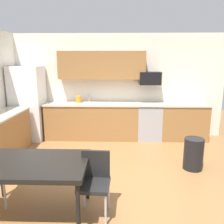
{
  "coord_description": "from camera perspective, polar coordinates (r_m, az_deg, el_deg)",
  "views": [
    {
      "loc": [
        0.13,
        -3.52,
        2.01
      ],
      "look_at": [
        0.0,
        1.0,
        1.0
      ],
      "focal_mm": 36.93,
      "sensor_mm": 36.0,
      "label": 1
    }
  ],
  "objects": [
    {
      "name": "trash_bin",
      "position": [
        4.66,
        19.51,
        -9.72
      ],
      "size": [
        0.36,
        0.36,
        0.6
      ],
      "primitive_type": "cylinder",
      "color": "black",
      "rests_on": "ground"
    },
    {
      "name": "dining_table",
      "position": [
        3.19,
        -19.02,
        -12.64
      ],
      "size": [
        1.4,
        0.9,
        0.75
      ],
      "color": "black",
      "rests_on": "ground"
    },
    {
      "name": "ground_plane",
      "position": [
        4.06,
        -0.41,
        -17.11
      ],
      "size": [
        12.0,
        12.0,
        0.0
      ],
      "primitive_type": "plane",
      "color": "olive"
    },
    {
      "name": "wall_back",
      "position": [
        6.21,
        0.42,
        6.48
      ],
      "size": [
        5.8,
        0.1,
        2.7
      ],
      "primitive_type": "cube",
      "color": "silver",
      "rests_on": "ground"
    },
    {
      "name": "chair_near_table",
      "position": [
        3.14,
        -4.32,
        -16.08
      ],
      "size": [
        0.42,
        0.42,
        0.85
      ],
      "color": "black",
      "rests_on": "ground"
    },
    {
      "name": "cabinet_run_back",
      "position": [
        6.07,
        -4.97,
        -2.36
      ],
      "size": [
        2.38,
        0.6,
        0.9
      ],
      "primitive_type": "cube",
      "color": "olive",
      "rests_on": "ground"
    },
    {
      "name": "kettle",
      "position": [
        6.05,
        -8.26,
        3.03
      ],
      "size": [
        0.14,
        0.14,
        0.2
      ],
      "primitive_type": "cylinder",
      "color": "orange",
      "rests_on": "countertop_back"
    },
    {
      "name": "sink_faucet",
      "position": [
        6.13,
        -5.71,
        3.42
      ],
      "size": [
        0.02,
        0.02,
        0.24
      ],
      "primitive_type": "cylinder",
      "color": "#B2B5BA",
      "rests_on": "countertop_back"
    },
    {
      "name": "countertop_back",
      "position": [
        5.93,
        0.35,
        1.98
      ],
      "size": [
        4.8,
        0.64,
        0.04
      ],
      "primitive_type": "cube",
      "color": "beige",
      "rests_on": "cabinet_run_back"
    },
    {
      "name": "upper_cabinets_back",
      "position": [
        5.97,
        -2.55,
        11.52
      ],
      "size": [
        2.2,
        0.34,
        0.7
      ],
      "primitive_type": "cube",
      "color": "olive"
    },
    {
      "name": "refrigerator",
      "position": [
        6.28,
        -19.98,
        2.0
      ],
      "size": [
        0.76,
        0.7,
        1.88
      ],
      "primitive_type": "cube",
      "color": "white",
      "rests_on": "ground"
    },
    {
      "name": "oven_range",
      "position": [
        6.08,
        9.12,
        -2.4
      ],
      "size": [
        0.6,
        0.6,
        0.91
      ],
      "color": "#999BA0",
      "rests_on": "ground"
    },
    {
      "name": "sink_basin",
      "position": [
        5.98,
        -5.89,
        1.63
      ],
      "size": [
        0.48,
        0.4,
        0.14
      ],
      "primitive_type": "cube",
      "color": "#A5A8AD",
      "rests_on": "countertop_back"
    },
    {
      "name": "cabinet_run_back_right",
      "position": [
        6.26,
        17.19,
        -2.42
      ],
      "size": [
        1.17,
        0.6,
        0.9
      ],
      "primitive_type": "cube",
      "color": "olive",
      "rests_on": "ground"
    },
    {
      "name": "microwave",
      "position": [
        5.99,
        9.37,
        8.24
      ],
      "size": [
        0.54,
        0.36,
        0.32
      ],
      "primitive_type": "cube",
      "color": "black"
    }
  ]
}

